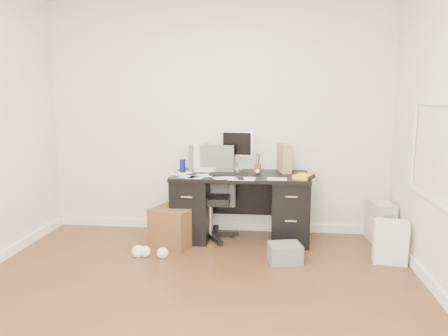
# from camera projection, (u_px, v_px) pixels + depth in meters

# --- Properties ---
(ground) EXTENTS (4.00, 4.00, 0.00)m
(ground) POSITION_uv_depth(u_px,v_px,m) (187.00, 307.00, 3.37)
(ground) COLOR #4A3017
(ground) RESTS_ON ground
(room_shell) EXTENTS (4.02, 4.02, 2.71)m
(room_shell) POSITION_uv_depth(u_px,v_px,m) (189.00, 90.00, 3.12)
(room_shell) COLOR beige
(room_shell) RESTS_ON ground
(desk) EXTENTS (1.50, 0.70, 0.75)m
(desk) POSITION_uv_depth(u_px,v_px,m) (240.00, 205.00, 4.89)
(desk) COLOR black
(desk) RESTS_ON ground
(loose_papers) EXTENTS (1.10, 0.60, 0.00)m
(loose_papers) POSITION_uv_depth(u_px,v_px,m) (222.00, 174.00, 4.80)
(loose_papers) COLOR white
(loose_papers) RESTS_ON desk
(lcd_monitor) EXTENTS (0.39, 0.24, 0.47)m
(lcd_monitor) POSITION_uv_depth(u_px,v_px,m) (237.00, 150.00, 5.06)
(lcd_monitor) COLOR silver
(lcd_monitor) RESTS_ON desk
(keyboard) EXTENTS (0.42, 0.16, 0.02)m
(keyboard) POSITION_uv_depth(u_px,v_px,m) (229.00, 174.00, 4.76)
(keyboard) COLOR black
(keyboard) RESTS_ON desk
(computer_mouse) EXTENTS (0.07, 0.07, 0.06)m
(computer_mouse) POSITION_uv_depth(u_px,v_px,m) (258.00, 172.00, 4.79)
(computer_mouse) COLOR silver
(computer_mouse) RESTS_ON desk
(travel_mug) EXTENTS (0.08, 0.08, 0.15)m
(travel_mug) POSITION_uv_depth(u_px,v_px,m) (183.00, 166.00, 4.92)
(travel_mug) COLOR navy
(travel_mug) RESTS_ON desk
(white_binder) EXTENTS (0.20, 0.31, 0.33)m
(white_binder) POSITION_uv_depth(u_px,v_px,m) (202.00, 156.00, 5.07)
(white_binder) COLOR white
(white_binder) RESTS_ON desk
(magazine_file) EXTENTS (0.20, 0.30, 0.32)m
(magazine_file) POSITION_uv_depth(u_px,v_px,m) (284.00, 158.00, 4.94)
(magazine_file) COLOR #A3764F
(magazine_file) RESTS_ON desk
(pen_cup) EXTENTS (0.10, 0.10, 0.22)m
(pen_cup) POSITION_uv_depth(u_px,v_px,m) (257.00, 162.00, 4.94)
(pen_cup) COLOR brown
(pen_cup) RESTS_ON desk
(yellow_book) EXTENTS (0.25, 0.27, 0.04)m
(yellow_book) POSITION_uv_depth(u_px,v_px,m) (304.00, 177.00, 4.58)
(yellow_book) COLOR yellow
(yellow_book) RESTS_ON desk
(paper_remote) EXTENTS (0.29, 0.23, 0.02)m
(paper_remote) POSITION_uv_depth(u_px,v_px,m) (242.00, 178.00, 4.56)
(paper_remote) COLOR white
(paper_remote) RESTS_ON desk
(office_chair) EXTENTS (0.60, 0.60, 1.04)m
(office_chair) POSITION_uv_depth(u_px,v_px,m) (210.00, 193.00, 4.91)
(office_chair) COLOR #525552
(office_chair) RESTS_ON ground
(pc_tower) EXTENTS (0.25, 0.48, 0.46)m
(pc_tower) POSITION_uv_depth(u_px,v_px,m) (380.00, 222.00, 4.83)
(pc_tower) COLOR beige
(pc_tower) RESTS_ON ground
(shopping_bag) EXTENTS (0.34, 0.26, 0.43)m
(shopping_bag) POSITION_uv_depth(u_px,v_px,m) (390.00, 242.00, 4.22)
(shopping_bag) COLOR white
(shopping_bag) RESTS_ON ground
(wicker_basket) EXTENTS (0.53, 0.53, 0.42)m
(wicker_basket) POSITION_uv_depth(u_px,v_px,m) (174.00, 226.00, 4.74)
(wicker_basket) COLOR #462B15
(wicker_basket) RESTS_ON ground
(desk_printer) EXTENTS (0.36, 0.32, 0.18)m
(desk_printer) POSITION_uv_depth(u_px,v_px,m) (285.00, 253.00, 4.27)
(desk_printer) COLOR slate
(desk_printer) RESTS_ON ground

